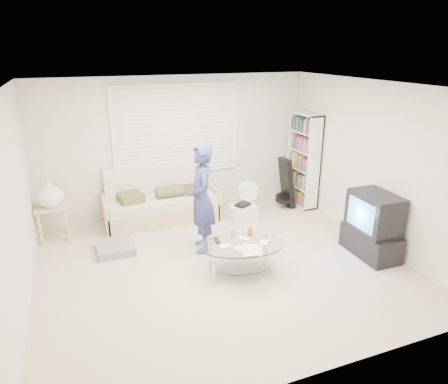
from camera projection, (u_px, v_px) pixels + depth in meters
name	position (u px, v px, depth m)	size (l,w,h in m)	color
ground	(221.00, 264.00, 5.75)	(5.00, 5.00, 0.00)	tan
room_shell	(209.00, 147.00, 5.62)	(5.02, 4.52, 2.51)	silver
window_blinds	(178.00, 130.00, 7.15)	(2.32, 0.08, 1.62)	silver
futon_sofa	(161.00, 203.00, 7.14)	(2.00, 0.81, 0.98)	tan
grey_floor_pillow	(115.00, 248.00, 6.09)	(0.55, 0.55, 0.12)	slate
side_table	(50.00, 196.00, 6.27)	(0.51, 0.41, 1.01)	tan
bookshelf	(303.00, 160.00, 7.69)	(0.28, 0.76, 1.80)	white
guitar_case	(286.00, 186.00, 7.67)	(0.35, 0.36, 0.97)	black
floor_fan	(247.00, 195.00, 7.39)	(0.38, 0.26, 0.65)	white
storage_bin	(243.00, 212.00, 7.18)	(0.49, 0.36, 0.33)	white
tv_unit	(373.00, 226.00, 5.88)	(0.51, 0.90, 0.97)	black
coffee_table	(242.00, 249.00, 5.43)	(1.32, 0.99, 0.56)	silver
standing_person	(202.00, 199.00, 5.91)	(0.61, 0.40, 1.66)	navy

